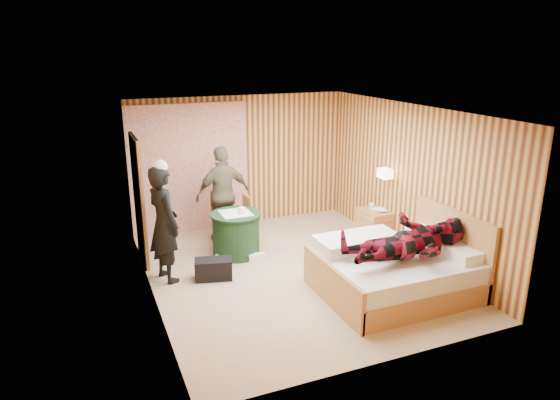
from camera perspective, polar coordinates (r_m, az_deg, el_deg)
name	(u,v)px	position (r m, az deg, el deg)	size (l,w,h in m)	color
floor	(292,272)	(7.84, 1.34, -8.27)	(4.20, 5.00, 0.01)	tan
ceiling	(293,111)	(7.13, 1.48, 10.19)	(4.20, 5.00, 0.01)	silver
wall_back	(240,161)	(9.66, -4.58, 4.44)	(4.20, 0.02, 2.50)	#EDB75B
wall_left	(148,213)	(6.86, -14.89, -1.40)	(0.02, 5.00, 2.50)	#EDB75B
wall_right	(410,182)	(8.43, 14.60, 2.06)	(0.02, 5.00, 2.50)	#EDB75B
curtain	(190,169)	(9.35, -10.29, 3.49)	(2.20, 0.08, 2.40)	beige
doorway	(139,200)	(8.26, -15.86, 0.02)	(0.06, 0.90, 2.05)	black
wall_lamp	(385,173)	(8.67, 11.93, 3.00)	(0.26, 0.24, 0.16)	gold
bed	(396,270)	(7.33, 13.09, -7.82)	(2.07, 1.63, 1.12)	tan
nightstand	(374,226)	(9.06, 10.75, -2.89)	(0.45, 0.61, 0.59)	tan
round_table	(236,234)	(8.37, -5.05, -3.85)	(0.84, 0.84, 0.74)	#1C3D21
chair_far	(224,213)	(8.92, -6.39, -1.43)	(0.44, 0.44, 0.93)	tan
chair_near	(242,216)	(8.83, -4.34, -1.82)	(0.41, 0.41, 0.86)	tan
duffel_bag	(213,269)	(7.64, -7.62, -7.83)	(0.55, 0.29, 0.31)	black
sneaker_left	(223,256)	(8.32, -6.51, -6.40)	(0.25, 0.10, 0.11)	white
sneaker_right	(257,257)	(8.23, -2.70, -6.54)	(0.27, 0.11, 0.12)	white
woman_standing	(164,224)	(7.49, -13.13, -2.68)	(0.64, 0.42, 1.76)	black
man_at_table	(223,195)	(8.85, -6.50, 0.62)	(1.01, 0.42, 1.72)	brown
man_on_bed	(411,231)	(6.93, 14.74, -3.47)	(1.77, 0.67, 0.86)	maroon
book_lower	(377,211)	(8.93, 11.03, -1.21)	(0.17, 0.22, 0.02)	white
book_upper	(377,210)	(8.92, 11.03, -1.09)	(0.16, 0.22, 0.02)	white
cup_nightstand	(372,206)	(9.06, 10.42, -0.66)	(0.10, 0.10, 0.09)	white
cup_table	(242,210)	(8.22, -4.36, -1.16)	(0.12, 0.12, 0.10)	white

